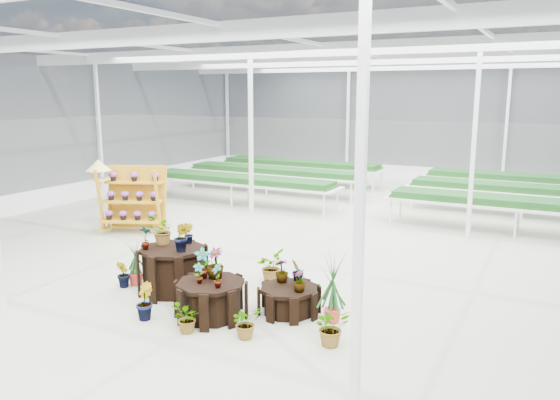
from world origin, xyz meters
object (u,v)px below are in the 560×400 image
at_px(shelf_rack, 133,199).
at_px(plinth_tall, 173,270).
at_px(plinth_mid, 211,300).
at_px(bird_table, 100,196).
at_px(plinth_low, 289,300).

bearing_deg(shelf_rack, plinth_tall, -62.85).
bearing_deg(plinth_mid, bird_table, 149.83).
bearing_deg(shelf_rack, bird_table, -172.07).
height_order(plinth_tall, bird_table, bird_table).
height_order(plinth_mid, plinth_low, plinth_mid).
bearing_deg(plinth_mid, plinth_low, 34.99).
distance_m(plinth_tall, plinth_mid, 1.35).
bearing_deg(plinth_tall, bird_table, 148.86).
relative_size(plinth_tall, shelf_rack, 0.72).
distance_m(plinth_mid, bird_table, 6.38).
bearing_deg(shelf_rack, plinth_mid, -59.91).
relative_size(plinth_low, bird_table, 0.53).
relative_size(plinth_mid, plinth_low, 1.14).
height_order(plinth_tall, plinth_low, plinth_tall).
xyz_separation_m(plinth_tall, shelf_rack, (-3.60, 3.00, 0.41)).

